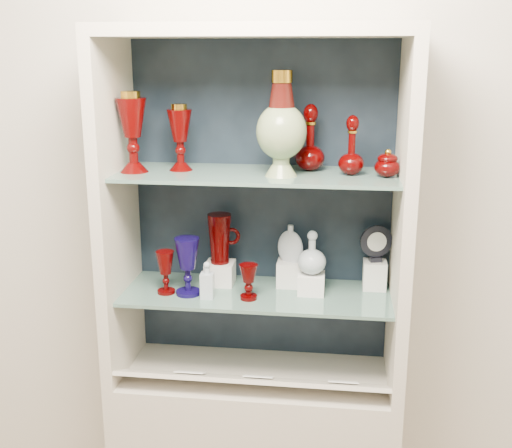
# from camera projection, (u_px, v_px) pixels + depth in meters

# --- Properties ---
(wall_back) EXTENTS (3.50, 0.02, 2.80)m
(wall_back) POSITION_uv_depth(u_px,v_px,m) (264.00, 182.00, 2.33)
(wall_back) COLOR beige
(wall_back) RESTS_ON ground
(cabinet_back_panel) EXTENTS (0.98, 0.02, 1.15)m
(cabinet_back_panel) POSITION_uv_depth(u_px,v_px,m) (263.00, 204.00, 2.32)
(cabinet_back_panel) COLOR black
(cabinet_back_panel) RESTS_ON cabinet_base
(cabinet_side_left) EXTENTS (0.04, 0.40, 1.15)m
(cabinet_side_left) POSITION_uv_depth(u_px,v_px,m) (117.00, 212.00, 2.19)
(cabinet_side_left) COLOR beige
(cabinet_side_left) RESTS_ON cabinet_base
(cabinet_side_right) EXTENTS (0.04, 0.40, 1.15)m
(cabinet_side_right) POSITION_uv_depth(u_px,v_px,m) (403.00, 222.00, 2.08)
(cabinet_side_right) COLOR beige
(cabinet_side_right) RESTS_ON cabinet_base
(cabinet_top_cap) EXTENTS (1.00, 0.40, 0.04)m
(cabinet_top_cap) POSITION_uv_depth(u_px,v_px,m) (256.00, 31.00, 1.98)
(cabinet_top_cap) COLOR beige
(cabinet_top_cap) RESTS_ON cabinet_side_left
(shelf_lower) EXTENTS (0.92, 0.34, 0.01)m
(shelf_lower) POSITION_uv_depth(u_px,v_px,m) (257.00, 293.00, 2.23)
(shelf_lower) COLOR slate
(shelf_lower) RESTS_ON cabinet_side_left
(shelf_upper) EXTENTS (0.92, 0.34, 0.01)m
(shelf_upper) POSITION_uv_depth(u_px,v_px,m) (257.00, 175.00, 2.12)
(shelf_upper) COLOR slate
(shelf_upper) RESTS_ON cabinet_side_left
(label_ledge) EXTENTS (0.92, 0.17, 0.09)m
(label_ledge) POSITION_uv_depth(u_px,v_px,m) (252.00, 380.00, 2.17)
(label_ledge) COLOR beige
(label_ledge) RESTS_ON cabinet_base
(label_card_0) EXTENTS (0.10, 0.06, 0.03)m
(label_card_0) POSITION_uv_depth(u_px,v_px,m) (190.00, 372.00, 2.20)
(label_card_0) COLOR white
(label_card_0) RESTS_ON label_ledge
(label_card_1) EXTENTS (0.10, 0.06, 0.03)m
(label_card_1) POSITION_uv_depth(u_px,v_px,m) (259.00, 377.00, 2.17)
(label_card_1) COLOR white
(label_card_1) RESTS_ON label_ledge
(label_card_2) EXTENTS (0.10, 0.06, 0.03)m
(label_card_2) POSITION_uv_depth(u_px,v_px,m) (343.00, 382.00, 2.13)
(label_card_2) COLOR white
(label_card_2) RESTS_ON label_ledge
(pedestal_lamp_left) EXTENTS (0.10, 0.10, 0.22)m
(pedestal_lamp_left) POSITION_uv_depth(u_px,v_px,m) (180.00, 137.00, 2.14)
(pedestal_lamp_left) COLOR #460201
(pedestal_lamp_left) RESTS_ON shelf_upper
(pedestal_lamp_right) EXTENTS (0.13, 0.13, 0.26)m
(pedestal_lamp_right) POSITION_uv_depth(u_px,v_px,m) (132.00, 132.00, 2.10)
(pedestal_lamp_right) COLOR #460201
(pedestal_lamp_right) RESTS_ON shelf_upper
(enamel_urn) EXTENTS (0.20, 0.20, 0.33)m
(enamel_urn) POSITION_uv_depth(u_px,v_px,m) (281.00, 124.00, 2.02)
(enamel_urn) COLOR #104021
(enamel_urn) RESTS_ON shelf_upper
(ruby_decanter_a) EXTENTS (0.10, 0.10, 0.22)m
(ruby_decanter_a) POSITION_uv_depth(u_px,v_px,m) (352.00, 142.00, 2.06)
(ruby_decanter_a) COLOR #400000
(ruby_decanter_a) RESTS_ON shelf_upper
(ruby_decanter_b) EXTENTS (0.12, 0.12, 0.23)m
(ruby_decanter_b) POSITION_uv_depth(u_px,v_px,m) (310.00, 136.00, 2.13)
(ruby_decanter_b) COLOR #400000
(ruby_decanter_b) RESTS_ON shelf_upper
(lidded_bowl) EXTENTS (0.09, 0.09, 0.09)m
(lidded_bowl) POSITION_uv_depth(u_px,v_px,m) (387.00, 163.00, 2.04)
(lidded_bowl) COLOR #400000
(lidded_bowl) RESTS_ON shelf_upper
(cobalt_goblet) EXTENTS (0.11, 0.11, 0.20)m
(cobalt_goblet) POSITION_uv_depth(u_px,v_px,m) (188.00, 267.00, 2.18)
(cobalt_goblet) COLOR #110940
(cobalt_goblet) RESTS_ON shelf_lower
(ruby_goblet_tall) EXTENTS (0.08, 0.08, 0.15)m
(ruby_goblet_tall) POSITION_uv_depth(u_px,v_px,m) (166.00, 272.00, 2.20)
(ruby_goblet_tall) COLOR #460201
(ruby_goblet_tall) RESTS_ON shelf_lower
(ruby_goblet_small) EXTENTS (0.08, 0.08, 0.12)m
(ruby_goblet_small) POSITION_uv_depth(u_px,v_px,m) (249.00, 282.00, 2.15)
(ruby_goblet_small) COLOR #400000
(ruby_goblet_small) RESTS_ON shelf_lower
(riser_ruby_pitcher) EXTENTS (0.10, 0.10, 0.08)m
(riser_ruby_pitcher) POSITION_uv_depth(u_px,v_px,m) (220.00, 273.00, 2.30)
(riser_ruby_pitcher) COLOR silver
(riser_ruby_pitcher) RESTS_ON shelf_lower
(ruby_pitcher) EXTENTS (0.14, 0.10, 0.18)m
(ruby_pitcher) POSITION_uv_depth(u_px,v_px,m) (220.00, 239.00, 2.26)
(ruby_pitcher) COLOR #460201
(ruby_pitcher) RESTS_ON riser_ruby_pitcher
(clear_square_bottle) EXTENTS (0.05, 0.05, 0.13)m
(clear_square_bottle) POSITION_uv_depth(u_px,v_px,m) (207.00, 280.00, 2.16)
(clear_square_bottle) COLOR #9EADB7
(clear_square_bottle) RESTS_ON shelf_lower
(riser_flat_flask) EXTENTS (0.09, 0.09, 0.09)m
(riser_flat_flask) POSITION_uv_depth(u_px,v_px,m) (290.00, 273.00, 2.28)
(riser_flat_flask) COLOR silver
(riser_flat_flask) RESTS_ON shelf_lower
(flat_flask) EXTENTS (0.11, 0.07, 0.14)m
(flat_flask) POSITION_uv_depth(u_px,v_px,m) (290.00, 243.00, 2.25)
(flat_flask) COLOR silver
(flat_flask) RESTS_ON riser_flat_flask
(riser_clear_round_decanter) EXTENTS (0.09, 0.09, 0.07)m
(riser_clear_round_decanter) POSITION_uv_depth(u_px,v_px,m) (311.00, 283.00, 2.21)
(riser_clear_round_decanter) COLOR silver
(riser_clear_round_decanter) RESTS_ON shelf_lower
(clear_round_decanter) EXTENTS (0.11, 0.11, 0.15)m
(clear_round_decanter) POSITION_uv_depth(u_px,v_px,m) (312.00, 254.00, 2.18)
(clear_round_decanter) COLOR #9EADB7
(clear_round_decanter) RESTS_ON riser_clear_round_decanter
(riser_cameo_medallion) EXTENTS (0.08, 0.08, 0.10)m
(riser_cameo_medallion) POSITION_uv_depth(u_px,v_px,m) (375.00, 275.00, 2.25)
(riser_cameo_medallion) COLOR silver
(riser_cameo_medallion) RESTS_ON shelf_lower
(cameo_medallion) EXTENTS (0.12, 0.07, 0.13)m
(cameo_medallion) POSITION_uv_depth(u_px,v_px,m) (376.00, 243.00, 2.22)
(cameo_medallion) COLOR black
(cameo_medallion) RESTS_ON riser_cameo_medallion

